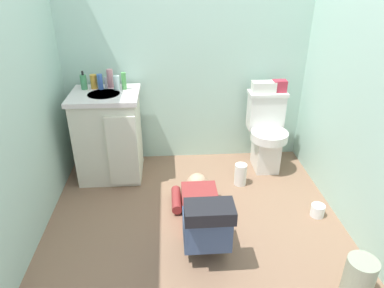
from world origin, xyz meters
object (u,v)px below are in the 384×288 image
Objects in this scene: bottle_amber at (94,82)px; trash_can at (359,278)px; paper_towel_roll at (240,174)px; soap_dispenser at (84,82)px; bottle_green at (124,81)px; bottle_blue at (100,82)px; toilet_paper_roll at (318,210)px; bottle_clear at (117,83)px; tissue_box at (264,87)px; bottle_pink at (110,78)px; toiletry_bag at (280,86)px; faucet at (106,83)px; vanity_cabinet at (109,135)px; person_plumber at (202,213)px; toilet at (266,133)px.

bottle_amber is 2.55m from trash_can.
bottle_amber reaches higher than paper_towel_roll.
bottle_green is at bearing -3.69° from soap_dispenser.
bottle_blue is 2.15m from toilet_paper_roll.
bottle_clear is 0.47× the size of trash_can.
bottle_clear is at bearing 152.32° from toilet_paper_roll.
soap_dispenser reaches higher than tissue_box.
bottle_pink is at bearing 154.82° from bottle_green.
toilet_paper_roll is (0.28, -0.91, -0.75)m from tissue_box.
bottle_green is (0.13, -0.06, -0.01)m from bottle_pink.
toiletry_bag is at bearing 0.00° from tissue_box.
soap_dispenser is 0.15m from bottle_blue.
vanity_cabinet is at bearing -88.69° from faucet.
vanity_cabinet is at bearing 131.19° from person_plumber.
person_plumber is at bearing 144.73° from trash_can.
tissue_box is (-0.05, 0.09, 0.43)m from toilet.
bottle_blue is (-0.04, -0.03, 0.02)m from faucet.
bottle_green is (0.06, 0.01, 0.01)m from bottle_clear.
bottle_blue is 1.06× the size of bottle_clear.
toilet_paper_roll is (1.63, -0.85, -0.83)m from bottle_clear.
person_plumber is 1.48m from bottle_pink.
toiletry_bag is (0.10, 0.09, 0.44)m from toilet.
person_plumber is 3.88× the size of trash_can.
toilet_paper_roll is (0.06, 0.76, -0.09)m from trash_can.
bottle_green is at bearing -4.10° from bottle_blue.
soap_dispenser is at bearing -168.55° from bottle_amber.
bottle_green is 1.38× the size of toilet_paper_roll.
trash_can is 1.34m from paper_towel_roll.
vanity_cabinet is 1.65m from toiletry_bag.
toilet is at bearing -3.23° from bottle_amber.
paper_towel_roll is at bearing -17.48° from bottle_amber.
toiletry_bag is 0.74× the size of bottle_pink.
bottle_clear is (-0.68, 0.98, 0.71)m from person_plumber.
vanity_cabinet is 3.73× the size of tissue_box.
toilet is at bearing 106.18° from toilet_paper_roll.
soap_dispenser is at bearing 176.31° from bottle_green.
toilet_paper_roll is at bearing -27.68° from bottle_clear.
toiletry_bag reaches higher than toilet_paper_roll.
vanity_cabinet is 1.93m from toilet_paper_roll.
soap_dispenser reaches higher than toilet_paper_roll.
toiletry_bag is 1.13× the size of toilet_paper_roll.
vanity_cabinet reaches higher than trash_can.
paper_towel_roll is 1.88× the size of toilet_paper_roll.
toilet is 3.41× the size of tissue_box.
bottle_blue is (0.06, -0.03, 0.00)m from bottle_amber.
bottle_green is at bearing 31.97° from vanity_cabinet.
faucet is at bearing 127.06° from person_plumber.
toiletry_bag is (0.82, 1.04, 0.63)m from person_plumber.
bottle_amber reaches higher than tissue_box.
toilet_paper_roll is at bearing -42.82° from paper_towel_roll.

